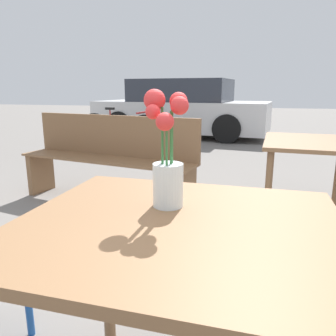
% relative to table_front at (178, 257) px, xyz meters
% --- Properties ---
extents(table_front, '(0.90, 0.78, 0.74)m').
position_rel_table_front_xyz_m(table_front, '(0.00, 0.00, 0.00)').
color(table_front, brown).
rests_on(table_front, ground_plane).
extents(flower_vase, '(0.14, 0.15, 0.36)m').
position_rel_table_front_xyz_m(flower_vase, '(-0.06, 0.11, 0.25)').
color(flower_vase, silver).
rests_on(flower_vase, table_front).
extents(bench_near, '(1.86, 0.68, 0.85)m').
position_rel_table_front_xyz_m(bench_near, '(-1.18, 2.09, -0.16)').
color(bench_near, brown).
rests_on(bench_near, ground_plane).
extents(table_back, '(0.75, 0.94, 0.70)m').
position_rel_table_front_xyz_m(table_back, '(0.63, 1.95, -0.04)').
color(table_back, brown).
rests_on(table_back, ground_plane).
extents(bicycle, '(1.68, 0.44, 0.79)m').
position_rel_table_front_xyz_m(bicycle, '(-2.07, 4.47, -0.27)').
color(bicycle, black).
rests_on(bicycle, ground_plane).
extents(parked_car, '(4.21, 2.06, 1.33)m').
position_rel_table_front_xyz_m(parked_car, '(-1.53, 6.96, -0.00)').
color(parked_car, silver).
rests_on(parked_car, ground_plane).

